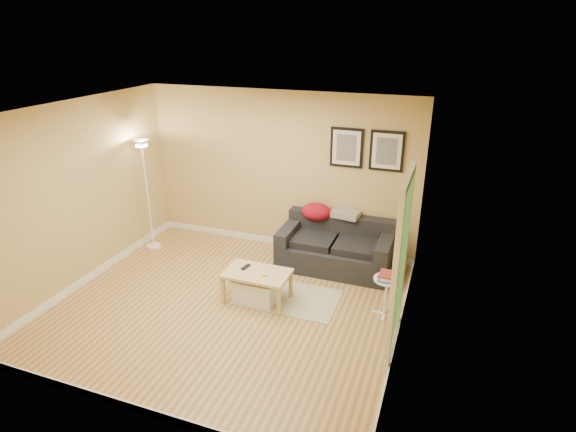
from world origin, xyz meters
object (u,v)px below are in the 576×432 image
Objects in this scene: coffee_table at (257,286)px; storage_bin at (256,289)px; sofa at (336,245)px; book_stack at (387,276)px; floor_lamp at (148,198)px; side_table at (386,297)px.

storage_bin is (-0.01, -0.03, -0.04)m from coffee_table.
sofa is 1.42m from book_stack.
book_stack is 0.14× the size of floor_lamp.
book_stack is at bearing -9.71° from floor_lamp.
book_stack reaches higher than side_table.
sofa is 3.13× the size of side_table.
coffee_table is at bearing -171.96° from side_table.
floor_lamp is (-2.32, 0.94, 0.70)m from storage_bin.
book_stack is (1.69, 0.25, 0.40)m from storage_bin.
floor_lamp is at bearing 155.48° from coffee_table.
floor_lamp reaches higher than coffee_table.
side_table is at bearing 8.84° from storage_bin.
floor_lamp reaches higher than sofa.
side_table is (0.94, -1.04, -0.10)m from sofa.
sofa reaches higher than storage_bin.
coffee_table reaches higher than storage_bin.
book_stack is at bearing -128.99° from side_table.
sofa is 1.95× the size of coffee_table.
storage_bin is (-0.76, -1.31, -0.20)m from sofa.
coffee_table is at bearing 71.41° from storage_bin.
floor_lamp reaches higher than side_table.
coffee_table is at bearing -179.56° from book_stack.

